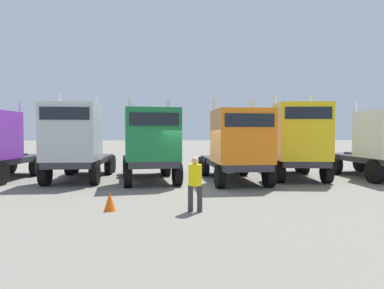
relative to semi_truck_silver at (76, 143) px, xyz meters
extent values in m
plane|color=slate|center=(5.58, -1.52, -1.93)|extent=(200.00, 200.00, 0.00)
cube|color=#333338|center=(-4.09, 1.23, -0.94)|extent=(2.64, 5.80, 0.30)
cylinder|color=silver|center=(-3.15, 1.07, 0.66)|extent=(0.19, 0.19, 2.91)
cylinder|color=#333338|center=(-3.99, 2.46, -0.73)|extent=(1.18, 1.18, 0.12)
cylinder|color=black|center=(-3.16, -0.98, -1.39)|extent=(0.43, 1.11, 1.08)
cylinder|color=black|center=(-2.90, 2.35, -1.39)|extent=(0.43, 1.11, 1.08)
cylinder|color=black|center=(-2.81, 3.45, -1.39)|extent=(0.43, 1.11, 1.08)
cylinder|color=black|center=(-5.00, 3.63, -1.39)|extent=(0.43, 1.11, 1.08)
cube|color=#333338|center=(-0.05, 1.29, -0.98)|extent=(2.45, 6.30, 0.30)
cube|color=#B7BABF|center=(0.03, -0.71, 0.50)|extent=(2.49, 2.31, 2.66)
cube|color=black|center=(0.07, -1.83, 1.31)|extent=(2.10, 0.13, 0.55)
cylinder|color=silver|center=(0.93, 0.59, 0.80)|extent=(0.19, 0.19, 3.26)
cylinder|color=silver|center=(-0.97, 0.51, 0.80)|extent=(0.19, 0.19, 3.26)
cylinder|color=#333338|center=(-0.11, 2.65, -0.77)|extent=(1.14, 1.14, 0.12)
cylinder|color=black|center=(1.14, -1.07, -1.40)|extent=(0.39, 1.06, 1.05)
cylinder|color=black|center=(-1.05, -1.16, -1.40)|extent=(0.39, 1.06, 1.05)
cylinder|color=black|center=(0.99, 2.84, -1.40)|extent=(0.39, 1.06, 1.05)
cylinder|color=black|center=(-1.21, 2.75, -1.40)|extent=(0.39, 1.06, 1.05)
cylinder|color=black|center=(0.94, 3.94, -1.40)|extent=(0.39, 1.06, 1.05)
cylinder|color=black|center=(-1.26, 3.85, -1.40)|extent=(0.39, 1.06, 1.05)
cube|color=#333338|center=(3.47, 0.59, -0.92)|extent=(3.15, 6.09, 0.30)
cube|color=#197238|center=(3.77, -1.15, 0.40)|extent=(2.75, 2.64, 2.34)
cube|color=black|center=(3.97, -2.29, 1.05)|extent=(2.08, 0.39, 0.55)
cylinder|color=silver|center=(4.49, 0.27, 0.70)|extent=(0.21, 0.21, 2.94)
cylinder|color=silver|center=(2.62, -0.05, 0.70)|extent=(0.21, 0.21, 2.94)
cylinder|color=#333338|center=(3.26, 1.85, -0.71)|extent=(1.27, 1.27, 0.12)
cylinder|color=black|center=(4.93, -1.39, -1.37)|extent=(0.53, 1.15, 1.11)
cylinder|color=black|center=(2.76, -1.76, -1.37)|extent=(0.53, 1.15, 1.11)
cylinder|color=black|center=(4.34, 2.06, -1.37)|extent=(0.53, 1.15, 1.11)
cylinder|color=black|center=(2.17, 1.69, -1.37)|extent=(0.53, 1.15, 1.11)
cylinder|color=black|center=(4.15, 3.15, -1.37)|extent=(0.53, 1.15, 1.11)
cylinder|color=black|center=(1.98, 2.77, -1.37)|extent=(0.53, 1.15, 1.11)
cube|color=#333338|center=(7.69, 0.38, -1.03)|extent=(2.66, 6.53, 0.30)
cube|color=orange|center=(7.83, -1.52, 0.32)|extent=(2.58, 2.73, 2.39)
cube|color=black|center=(7.92, -2.82, 0.99)|extent=(2.10, 0.19, 0.55)
cylinder|color=silver|center=(8.67, -0.03, 0.62)|extent=(0.19, 0.19, 2.99)
cylinder|color=silver|center=(6.78, -0.17, 0.62)|extent=(0.19, 0.19, 2.99)
cylinder|color=#333338|center=(7.59, 1.78, -0.82)|extent=(1.18, 1.18, 0.12)
cylinder|color=black|center=(8.97, -2.02, -1.43)|extent=(0.42, 1.02, 1.00)
cylinder|color=black|center=(6.77, -2.18, -1.43)|extent=(0.42, 1.02, 1.00)
cylinder|color=black|center=(8.67, 2.05, -1.43)|extent=(0.42, 1.02, 1.00)
cylinder|color=black|center=(6.48, 1.89, -1.43)|extent=(0.42, 1.02, 1.00)
cylinder|color=black|center=(8.59, 3.15, -1.43)|extent=(0.42, 1.02, 1.00)
cylinder|color=black|center=(6.39, 2.99, -1.43)|extent=(0.42, 1.02, 1.00)
cube|color=#333338|center=(11.16, 1.33, -1.00)|extent=(2.74, 6.06, 0.30)
cube|color=yellow|center=(11.00, -0.32, 0.53)|extent=(2.63, 2.77, 2.75)
cube|color=black|center=(10.88, -1.62, 1.38)|extent=(2.09, 0.23, 0.55)
cylinder|color=silver|center=(12.08, 1.01, 0.83)|extent=(0.20, 0.20, 3.35)
cylinder|color=silver|center=(10.19, 1.18, 0.83)|extent=(0.20, 0.20, 3.35)
cylinder|color=#333338|center=(11.28, 2.62, -0.79)|extent=(1.20, 1.20, 0.12)
cylinder|color=black|center=(12.04, -1.00, -1.41)|extent=(0.44, 1.06, 1.03)
cylinder|color=black|center=(9.85, -0.80, -1.41)|extent=(0.44, 1.06, 1.03)
cylinder|color=black|center=(12.38, 2.57, -1.41)|extent=(0.44, 1.06, 1.03)
cylinder|color=black|center=(10.19, 2.77, -1.41)|extent=(0.44, 1.06, 1.03)
cylinder|color=black|center=(12.48, 3.66, -1.41)|extent=(0.44, 1.06, 1.03)
cylinder|color=black|center=(10.29, 3.87, -1.41)|extent=(0.44, 1.06, 1.03)
cube|color=#333338|center=(15.31, 1.12, -0.91)|extent=(2.38, 6.01, 0.30)
cylinder|color=silver|center=(14.37, 0.75, 0.69)|extent=(0.19, 0.19, 2.91)
cylinder|color=#333338|center=(15.27, 2.43, -0.70)|extent=(1.13, 1.13, 0.12)
cylinder|color=black|center=(14.28, -1.18, -1.37)|extent=(0.38, 1.13, 1.12)
cylinder|color=black|center=(16.37, 2.52, -1.37)|extent=(0.38, 1.13, 1.12)
cylinder|color=black|center=(14.17, 2.46, -1.37)|extent=(0.38, 1.13, 1.12)
cylinder|color=black|center=(16.34, 3.62, -1.37)|extent=(0.38, 1.13, 1.12)
cylinder|color=black|center=(14.14, 3.56, -1.37)|extent=(0.38, 1.13, 1.12)
cylinder|color=#343434|center=(5.32, -6.40, -1.53)|extent=(0.18, 0.18, 0.80)
cylinder|color=#343434|center=(5.60, -6.44, -1.53)|extent=(0.18, 0.18, 0.80)
cylinder|color=yellow|center=(5.46, -6.42, -0.81)|extent=(0.45, 0.45, 0.64)
sphere|color=tan|center=(5.46, -6.42, -0.38)|extent=(0.22, 0.22, 0.22)
cone|color=#F2590C|center=(2.86, -6.19, -1.64)|extent=(0.36, 0.36, 0.58)
camera|label=1|loc=(4.91, -16.24, 0.44)|focal=30.70mm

